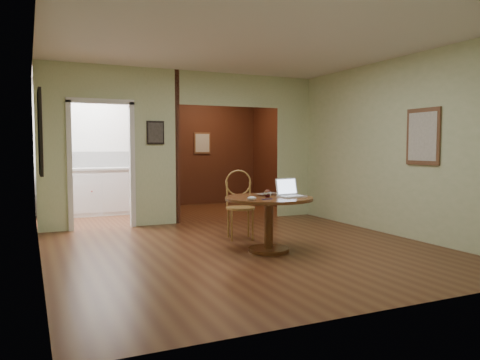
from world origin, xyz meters
name	(u,v)px	position (x,y,z in m)	size (l,w,h in m)	color
floor	(249,250)	(0.00, 0.00, 0.00)	(5.00, 5.00, 0.00)	#4B2515
room_shell	(154,151)	(-0.47, 3.10, 1.29)	(5.20, 7.50, 5.00)	white
dining_table	(269,211)	(0.21, -0.16, 0.53)	(1.13, 1.13, 0.71)	brown
chair	(240,200)	(0.23, 0.81, 0.56)	(0.52, 0.52, 1.01)	#A57F3A
open_laptop	(289,192)	(0.48, -0.21, 0.77)	(0.36, 0.33, 0.23)	silver
closed_laptop	(270,194)	(0.31, 0.02, 0.72)	(0.35, 0.23, 0.03)	#B4B4B9
mouse	(252,198)	(-0.15, -0.40, 0.73)	(0.11, 0.06, 0.05)	silver
wine_glass	(268,193)	(0.18, -0.18, 0.76)	(0.09, 0.09, 0.10)	white
pen	(267,199)	(0.06, -0.39, 0.71)	(0.01, 0.01, 0.16)	#0B1552
kitchen_cabinet	(98,191)	(-1.35, 4.20, 0.47)	(2.06, 0.60, 0.94)	white
grocery_bag	(137,160)	(-0.55, 4.20, 1.09)	(0.29, 0.25, 0.29)	#C5B790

